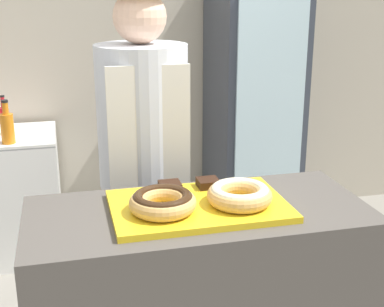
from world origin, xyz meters
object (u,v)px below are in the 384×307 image
(serving_tray, at_px, (199,206))
(baker_person, at_px, (144,168))
(donut_light_glaze, at_px, (240,194))
(brownie_back_right, at_px, (208,183))
(brownie_back_left, at_px, (170,186))
(bottle_red, at_px, (5,119))
(bottle_orange, at_px, (7,127))
(beverage_fridge, at_px, (253,108))
(donut_chocolate_glaze, at_px, (163,201))

(serving_tray, height_order, baker_person, baker_person)
(donut_light_glaze, height_order, brownie_back_right, donut_light_glaze)
(brownie_back_right, bearing_deg, brownie_back_left, 180.00)
(brownie_back_right, xyz_separation_m, bottle_red, (-0.89, 1.63, -0.08))
(bottle_orange, bearing_deg, baker_person, -53.99)
(serving_tray, relative_size, brownie_back_left, 7.77)
(beverage_fridge, relative_size, bottle_red, 7.28)
(donut_light_glaze, distance_m, brownie_back_right, 0.20)
(brownie_back_right, distance_m, bottle_orange, 1.65)
(donut_chocolate_glaze, bearing_deg, brownie_back_right, 41.34)
(brownie_back_left, xyz_separation_m, brownie_back_right, (0.15, 0.00, 0.00))
(donut_chocolate_glaze, xyz_separation_m, brownie_back_left, (0.06, 0.19, -0.02))
(serving_tray, xyz_separation_m, donut_light_glaze, (0.14, -0.04, 0.05))
(donut_light_glaze, distance_m, baker_person, 0.71)
(bottle_red, relative_size, bottle_orange, 0.95)
(donut_light_glaze, bearing_deg, brownie_back_left, 138.66)
(donut_light_glaze, bearing_deg, donut_chocolate_glaze, 180.00)
(donut_chocolate_glaze, height_order, brownie_back_right, donut_chocolate_glaze)
(brownie_back_left, xyz_separation_m, beverage_fridge, (0.93, 1.61, -0.10))
(serving_tray, relative_size, donut_light_glaze, 2.68)
(baker_person, bearing_deg, donut_chocolate_glaze, -93.20)
(bottle_orange, bearing_deg, brownie_back_right, -58.58)
(bottle_red, bearing_deg, donut_light_glaze, -62.18)
(donut_light_glaze, height_order, bottle_orange, bottle_orange)
(baker_person, height_order, beverage_fridge, beverage_fridge)
(brownie_back_left, bearing_deg, donut_chocolate_glaze, -108.82)
(bottle_orange, bearing_deg, donut_chocolate_glaze, -68.01)
(donut_light_glaze, distance_m, beverage_fridge, 1.94)
(beverage_fridge, bearing_deg, serving_tray, -115.88)
(donut_chocolate_glaze, bearing_deg, bottle_red, 110.49)
(serving_tray, bearing_deg, baker_person, 99.48)
(brownie_back_left, bearing_deg, beverage_fridge, 60.06)
(brownie_back_right, relative_size, beverage_fridge, 0.04)
(brownie_back_left, height_order, baker_person, baker_person)
(beverage_fridge, bearing_deg, brownie_back_left, -119.94)
(bottle_red, height_order, bottle_orange, bottle_orange)
(donut_light_glaze, height_order, beverage_fridge, beverage_fridge)
(serving_tray, distance_m, donut_chocolate_glaze, 0.15)
(baker_person, height_order, bottle_orange, baker_person)
(donut_chocolate_glaze, relative_size, brownie_back_right, 2.89)
(serving_tray, distance_m, baker_person, 0.63)
(brownie_back_left, relative_size, bottle_red, 0.32)
(donut_light_glaze, bearing_deg, bottle_red, 117.82)
(serving_tray, distance_m, bottle_red, 1.95)
(brownie_back_right, relative_size, bottle_red, 0.32)
(donut_light_glaze, xyz_separation_m, bottle_red, (-0.96, 1.81, -0.11))
(serving_tray, xyz_separation_m, brownie_back_right, (0.08, 0.15, 0.03))
(serving_tray, xyz_separation_m, brownie_back_left, (-0.08, 0.15, 0.03))
(bottle_red, bearing_deg, donut_chocolate_glaze, -69.51)
(donut_chocolate_glaze, relative_size, beverage_fridge, 0.13)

